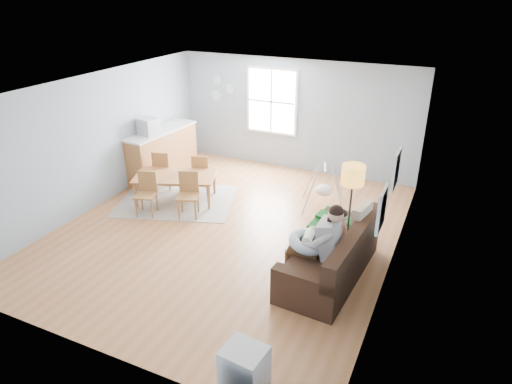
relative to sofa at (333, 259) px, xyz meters
The scene contains 22 objects.
room 3.12m from the sofa, 163.72° to the left, with size 8.40×9.40×3.90m.
window 5.15m from the sofa, 124.40° to the left, with size 1.32×0.08×1.62m.
pictures 1.75m from the sofa, 28.20° to the right, with size 0.05×1.34×0.74m.
wall_plates 6.08m from the sofa, 135.69° to the left, with size 0.67×0.02×0.66m.
sofa is the anchor object (origin of this frame).
green_throw 0.79m from the sofa, 92.34° to the left, with size 1.02×0.88×0.04m, color #166028.
beige_pillow 0.80m from the sofa, 64.03° to the left, with size 0.14×0.52×0.52m, color tan.
father 0.57m from the sofa, 118.21° to the right, with size 0.98×0.45×1.42m.
nursing_pillow 0.59m from the sofa, 138.43° to the right, with size 0.61×0.61×0.17m, color #A6B7D0.
infant 0.64m from the sofa, 142.49° to the right, with size 0.19×0.42×0.15m.
toddler 0.49m from the sofa, 107.33° to the left, with size 0.54×0.27×0.86m.
floor_lamp 1.22m from the sofa, 76.25° to the left, with size 0.36×0.36×1.77m.
storage_cube 2.57m from the sofa, 97.23° to the right, with size 0.52×0.47×0.53m.
rug 4.03m from the sofa, 161.51° to the left, with size 2.39×1.82×0.01m, color #9E9990.
dining_table 4.02m from the sofa, 161.51° to the left, with size 1.69×0.94×0.59m, color brown.
chair_sw 4.07m from the sofa, behind, with size 0.50×0.50×0.87m.
chair_se 3.34m from the sofa, 165.11° to the left, with size 0.54×0.54×0.91m.
chair_nw 4.74m from the sofa, 159.06° to the left, with size 0.49×0.49×0.91m.
chair_ne 4.11m from the sofa, 151.23° to the left, with size 0.49×0.49×0.86m.
counter 5.46m from the sofa, 154.31° to the left, with size 0.76×2.09×1.15m.
monitor 5.41m from the sofa, 158.17° to the left, with size 0.47×0.45×0.38m.
baby_swing 2.49m from the sofa, 110.52° to the left, with size 1.10×1.11×0.89m.
Camera 1 is at (3.66, -6.69, 4.30)m, focal length 32.00 mm.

